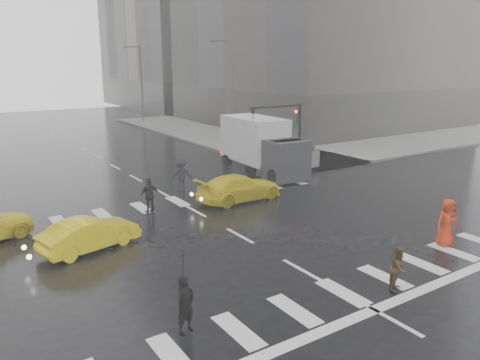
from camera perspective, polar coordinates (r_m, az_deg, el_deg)
ground at (r=19.96m, az=-0.02°, el=-6.81°), size 120.00×120.00×0.00m
sidewalk_ne at (r=45.03m, az=8.57°, el=5.04°), size 35.00×35.00×0.15m
building_ne_far at (r=82.12m, az=-4.86°, el=20.59°), size 26.05×26.05×36.00m
road_markings at (r=19.96m, az=-0.02°, el=-6.80°), size 18.00×48.00×0.01m
traffic_signal_pole at (r=30.68m, az=5.89°, el=6.78°), size 4.45×0.42×4.50m
street_lamp_near at (r=39.71m, az=-1.18°, el=11.05°), size 2.15×0.22×9.00m
street_lamp_far at (r=57.61m, az=-12.06°, el=11.75°), size 2.15×0.22×9.00m
planter_west at (r=30.00m, az=2.57°, el=2.34°), size 1.10×1.10×1.80m
planter_mid at (r=31.19m, az=5.55°, el=2.75°), size 1.10×1.10×1.80m
planter_east at (r=32.46m, az=8.31°, el=3.12°), size 1.10×1.10×1.80m
pedestrian_black at (r=12.75m, az=-6.76°, el=-11.75°), size 1.21×1.22×2.43m
pedestrian_brown at (r=16.10m, az=18.78°, el=-10.13°), size 0.86×0.77×1.47m
pedestrian_orange at (r=20.38m, az=23.93°, el=-4.74°), size 1.10×0.89×1.94m
pedestrian_far_a at (r=23.05m, az=-10.95°, el=-1.86°), size 1.06×0.67×1.76m
pedestrian_far_b at (r=26.82m, az=-7.17°, el=0.65°), size 1.32×0.96×1.83m
taxi_mid at (r=19.28m, az=-17.85°, el=-6.27°), size 4.11×2.27×1.28m
taxi_rear at (r=24.75m, az=-0.08°, el=-0.93°), size 4.29×2.13×1.38m
box_truck at (r=30.53m, az=2.77°, el=4.34°), size 2.54×6.78×3.60m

